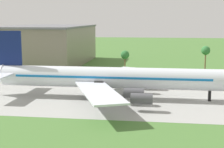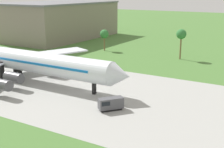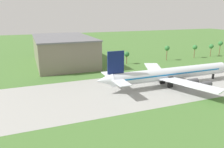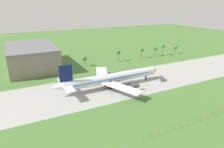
# 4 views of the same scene
# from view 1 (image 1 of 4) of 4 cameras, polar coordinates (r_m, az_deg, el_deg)

# --- Properties ---
(ground_plane) EXTENTS (600.00, 600.00, 0.00)m
(ground_plane) POSITION_cam_1_polar(r_m,az_deg,el_deg) (96.43, 15.07, -4.19)
(ground_plane) COLOR #477233
(taxiway_strip) EXTENTS (320.00, 44.00, 0.02)m
(taxiway_strip) POSITION_cam_1_polar(r_m,az_deg,el_deg) (96.43, 15.08, -4.18)
(taxiway_strip) COLOR #9E9E99
(taxiway_strip) RESTS_ON ground_plane
(jet_airliner) EXTENTS (74.58, 55.26, 18.42)m
(jet_airliner) POSITION_cam_1_polar(r_m,az_deg,el_deg) (94.69, -0.77, -0.61)
(jet_airliner) COLOR silver
(jet_airliner) RESTS_ON ground_plane
(terminal_building) EXTENTS (36.72, 61.20, 18.37)m
(terminal_building) POSITION_cam_1_polar(r_m,az_deg,el_deg) (168.79, -10.71, 4.80)
(terminal_building) COLOR slate
(terminal_building) RESTS_ON ground_plane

